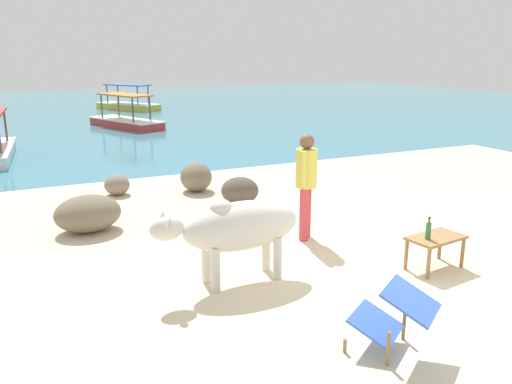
{
  "coord_description": "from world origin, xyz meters",
  "views": [
    {
      "loc": [
        -4.15,
        -4.59,
        2.79
      ],
      "look_at": [
        -0.51,
        3.0,
        0.55
      ],
      "focal_mm": 36.27,
      "sensor_mm": 36.0,
      "label": 1
    }
  ],
  "objects": [
    {
      "name": "cow",
      "position": [
        -1.76,
        0.9,
        0.76
      ],
      "size": [
        1.91,
        0.58,
        1.08
      ],
      "rotation": [
        0.0,
        0.0,
        3.15
      ],
      "color": "beige",
      "rests_on": "sand_beach"
    },
    {
      "name": "boat_red",
      "position": [
        0.04,
        16.04,
        0.29
      ],
      "size": [
        2.42,
        3.84,
        1.29
      ],
      "rotation": [
        0.0,
        0.0,
        5.09
      ],
      "color": "#C63833",
      "rests_on": "water_surface"
    },
    {
      "name": "sand_beach",
      "position": [
        0.0,
        0.0,
        0.02
      ],
      "size": [
        18.0,
        14.0,
        0.04
      ],
      "primitive_type": "cube",
      "color": "beige",
      "rests_on": "ground"
    },
    {
      "name": "water_surface",
      "position": [
        0.0,
        22.0,
        0.0
      ],
      "size": [
        60.0,
        36.0,
        0.03
      ],
      "primitive_type": "cube",
      "color": "teal",
      "rests_on": "ground"
    },
    {
      "name": "boat_yellow",
      "position": [
        1.59,
        22.89,
        0.29
      ],
      "size": [
        2.97,
        3.71,
        1.29
      ],
      "rotation": [
        0.0,
        0.0,
        5.29
      ],
      "color": "gold",
      "rests_on": "water_surface"
    },
    {
      "name": "bottle",
      "position": [
        0.57,
        0.12,
        0.61
      ],
      "size": [
        0.07,
        0.07,
        0.3
      ],
      "color": "#2D6B38",
      "rests_on": "low_bench_table"
    },
    {
      "name": "low_bench_table",
      "position": [
        0.74,
        0.15,
        0.41
      ],
      "size": [
        0.81,
        0.53,
        0.45
      ],
      "rotation": [
        0.0,
        0.0,
        0.13
      ],
      "color": "olive",
      "rests_on": "sand_beach"
    },
    {
      "name": "shore_rock_medium",
      "position": [
        -3.17,
        3.69,
        0.33
      ],
      "size": [
        1.14,
        0.96,
        0.59
      ],
      "primitive_type": "ellipsoid",
      "rotation": [
        0.0,
        0.0,
        0.11
      ],
      "color": "#756651",
      "rests_on": "sand_beach"
    },
    {
      "name": "shore_rock_small",
      "position": [
        -0.34,
        4.08,
        0.3
      ],
      "size": [
        0.9,
        0.86,
        0.52
      ],
      "primitive_type": "ellipsoid",
      "rotation": [
        0.0,
        0.0,
        2.77
      ],
      "color": "brown",
      "rests_on": "sand_beach"
    },
    {
      "name": "person_standing",
      "position": [
        -0.21,
        1.89,
        0.99
      ],
      "size": [
        0.38,
        0.4,
        1.62
      ],
      "rotation": [
        0.0,
        0.0,
        5.54
      ],
      "color": "#CC3D47",
      "rests_on": "sand_beach"
    },
    {
      "name": "shore_rock_flat",
      "position": [
        -2.31,
        5.75,
        0.25
      ],
      "size": [
        0.51,
        0.55,
        0.41
      ],
      "primitive_type": "ellipsoid",
      "rotation": [
        0.0,
        0.0,
        1.58
      ],
      "color": "gray",
      "rests_on": "sand_beach"
    },
    {
      "name": "shore_rock_large",
      "position": [
        -0.77,
        5.35,
        0.34
      ],
      "size": [
        0.81,
        0.91,
        0.6
      ],
      "primitive_type": "ellipsoid",
      "rotation": [
        0.0,
        0.0,
        1.34
      ],
      "color": "#756651",
      "rests_on": "sand_beach"
    },
    {
      "name": "deck_chair_near",
      "position": [
        -1.08,
        -1.17,
        0.42
      ],
      "size": [
        0.87,
        0.93,
        0.68
      ],
      "rotation": [
        0.0,
        0.0,
        2.15
      ],
      "color": "olive",
      "rests_on": "sand_beach"
    }
  ]
}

